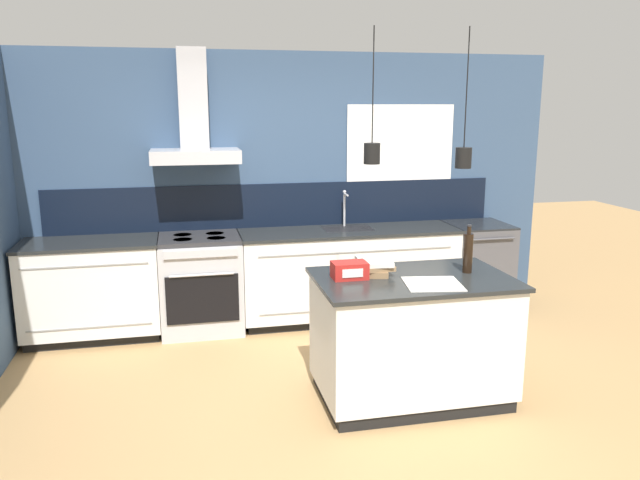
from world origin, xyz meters
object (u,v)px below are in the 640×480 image
at_px(red_supply_box, 350,270).
at_px(dishwasher, 476,267).
at_px(oven_range, 201,284).
at_px(bottle_on_island, 468,252).
at_px(book_stack, 374,266).

bearing_deg(red_supply_box, dishwasher, 42.70).
bearing_deg(oven_range, red_supply_box, -59.57).
distance_m(dishwasher, bottle_on_island, 2.04).
bearing_deg(dishwasher, book_stack, -135.41).
distance_m(oven_range, book_stack, 2.04).
height_order(bottle_on_island, red_supply_box, bottle_on_island).
height_order(dishwasher, red_supply_box, red_supply_box).
relative_size(oven_range, book_stack, 2.71).
bearing_deg(bottle_on_island, book_stack, 169.89).
xyz_separation_m(dishwasher, red_supply_box, (-1.82, -1.68, 0.51)).
bearing_deg(oven_range, bottle_on_island, -42.58).
xyz_separation_m(bottle_on_island, book_stack, (-0.67, 0.12, -0.09)).
bearing_deg(dishwasher, oven_range, -179.91).
bearing_deg(red_supply_box, oven_range, 120.43).
distance_m(dishwasher, book_stack, 2.32).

